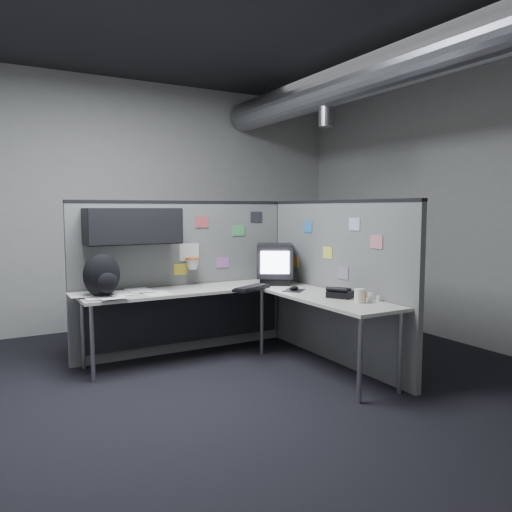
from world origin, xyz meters
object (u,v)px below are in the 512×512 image
desk (229,302)px  monitor (275,263)px  keyboard (252,288)px  phone (340,293)px  backpack (102,276)px

desk → monitor: monitor is taller
keyboard → phone: phone is taller
phone → keyboard: bearing=101.5°
desk → monitor: size_ratio=4.40×
keyboard → backpack: 1.45m
phone → backpack: (-1.90, 1.09, 0.16)m
backpack → phone: bearing=-20.0°
monitor → phone: monitor is taller
desk → monitor: (0.64, 0.16, 0.34)m
phone → backpack: 2.20m
keyboard → phone: (0.50, -0.78, 0.02)m
monitor → backpack: (-1.82, 0.07, -0.03)m
desk → backpack: (-1.19, 0.23, 0.32)m
keyboard → backpack: (-1.40, 0.31, 0.18)m
backpack → keyboard: bearing=-2.8°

